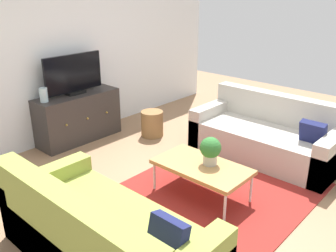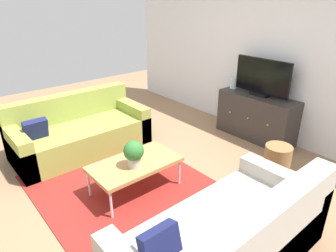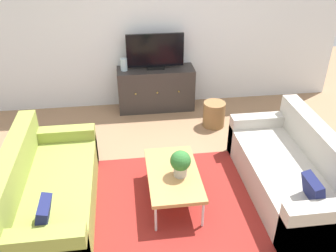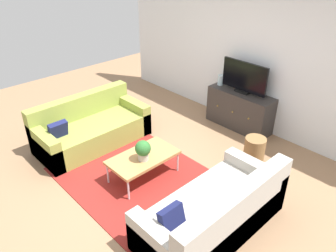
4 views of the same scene
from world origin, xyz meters
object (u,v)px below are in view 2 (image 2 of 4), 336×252
Objects in this scene: glass_vase at (234,83)px; flat_screen_tv at (262,78)px; coffee_table at (135,164)px; couch_right_side at (231,244)px; tv_console at (256,117)px; potted_plant at (134,153)px; wicker_basket at (277,160)px; couch_left_side at (78,132)px.

flat_screen_tv is at bearing 2.25° from glass_vase.
couch_right_side is at bearing -1.61° from coffee_table.
potted_plant is at bearing -89.31° from tv_console.
flat_screen_tv is at bearing 90.00° from tv_console.
coffee_table is 0.82× the size of tv_console.
glass_vase is 0.49× the size of wicker_basket.
couch_right_side is at bearing -59.65° from flat_screen_tv.
couch_right_side is at bearing 0.00° from couch_left_side.
wicker_basket is at bearing 64.21° from potted_plant.
potted_plant is at bearing -179.54° from couch_right_side.
tv_console is at bearing 120.56° from couch_right_side.
coffee_table is at bearing -91.07° from flat_screen_tv.
coffee_table is 0.22m from potted_plant.
flat_screen_tv is at bearing 58.37° from couch_left_side.
glass_vase is at bearing 67.88° from couch_left_side.
glass_vase is (-0.51, -0.02, -0.19)m from flat_screen_tv.
wicker_basket is (0.81, 1.67, -0.36)m from potted_plant.
coffee_table is at bearing -91.07° from tv_console.
tv_console is 6.47× the size of glass_vase.
tv_console is at bearing 88.93° from coffee_table.
potted_plant is 0.78× the size of wicker_basket.
couch_left_side is at bearing -121.85° from tv_console.
couch_left_side is 2.09× the size of flat_screen_tv.
couch_right_side is at bearing 0.46° from potted_plant.
flat_screen_tv is 0.54m from glass_vase.
couch_left_side is at bearing -121.63° from flat_screen_tv.
flat_screen_tv reaches higher than couch_left_side.
flat_screen_tv reaches higher than coffee_table.
coffee_table is at bearing 144.40° from potted_plant.
couch_left_side is 1.43m from coffee_table.
glass_vase is (-0.54, 2.39, 0.25)m from potted_plant.
glass_vase is 1.64m from wicker_basket.
couch_right_side is at bearing -51.16° from glass_vase.
potted_plant is (-1.37, -0.01, 0.29)m from couch_right_side.
couch_right_side is 4.83× the size of wicker_basket.
wicker_basket reaches higher than coffee_table.
wicker_basket is (0.88, 1.62, -0.16)m from coffee_table.
glass_vase is at bearing -177.75° from flat_screen_tv.
couch_right_side is 6.18× the size of potted_plant.
glass_vase is at bearing 128.84° from couch_right_side.
potted_plant is at bearing -115.79° from wicker_basket.
coffee_table is at bearing -78.70° from glass_vase.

